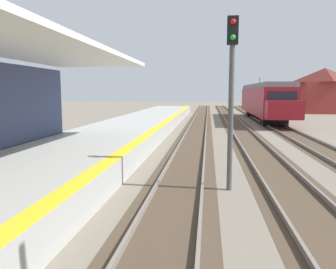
{
  "coord_description": "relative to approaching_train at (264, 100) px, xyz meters",
  "views": [
    {
      "loc": [
        2.76,
        5.22,
        3.01
      ],
      "look_at": [
        1.91,
        12.31,
        2.1
      ],
      "focal_mm": 35.65,
      "sensor_mm": 36.0,
      "label": 1
    }
  ],
  "objects": [
    {
      "name": "track_pair_nearest_platform",
      "position": [
        -6.8,
        -21.89,
        -2.13
      ],
      "size": [
        2.34,
        120.0,
        0.16
      ],
      "color": "#4C3D2D",
      "rests_on": "ground"
    },
    {
      "name": "station_platform",
      "position": [
        -11.2,
        -25.89,
        -1.73
      ],
      "size": [
        5.0,
        80.0,
        0.91
      ],
      "color": "#A8A8A3",
      "rests_on": "ground"
    },
    {
      "name": "distant_trackside_house",
      "position": [
        10.37,
        13.37,
        1.16
      ],
      "size": [
        6.6,
        5.28,
        6.4
      ],
      "color": "maroon",
      "rests_on": "ground"
    },
    {
      "name": "track_pair_middle",
      "position": [
        -3.4,
        -21.89,
        -2.13
      ],
      "size": [
        2.34,
        120.0,
        0.16
      ],
      "color": "#4C3D2D",
      "rests_on": "ground"
    },
    {
      "name": "approaching_train",
      "position": [
        0.0,
        0.0,
        0.0
      ],
      "size": [
        2.93,
        19.6,
        4.76
      ],
      "color": "maroon",
      "rests_on": "ground"
    },
    {
      "name": "rail_signal_post",
      "position": [
        -5.27,
        -26.49,
        1.02
      ],
      "size": [
        0.32,
        0.34,
        5.2
      ],
      "color": "#4C4C4C",
      "rests_on": "ground"
    }
  ]
}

